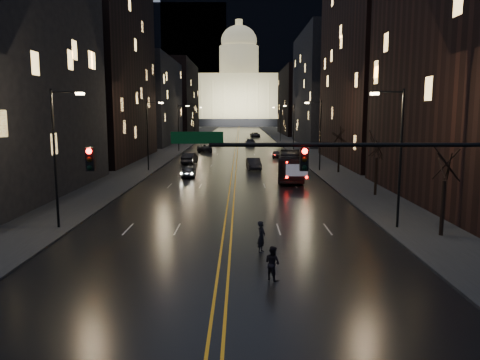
{
  "coord_description": "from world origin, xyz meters",
  "views": [
    {
      "loc": [
        0.81,
        -19.6,
        7.56
      ],
      "look_at": [
        0.79,
        10.98,
        3.11
      ],
      "focal_mm": 35.0,
      "sensor_mm": 36.0,
      "label": 1
    }
  ],
  "objects_px": {
    "oncoming_car_b": "(190,158)",
    "bus": "(290,166)",
    "receding_car_a": "(254,164)",
    "pedestrian_a": "(261,237)",
    "oncoming_car_a": "(189,171)",
    "traffic_signal": "(361,171)",
    "pedestrian_b": "(272,263)"
  },
  "relations": [
    {
      "from": "pedestrian_b",
      "to": "receding_car_a",
      "type": "bearing_deg",
      "value": -43.02
    },
    {
      "from": "bus",
      "to": "pedestrian_a",
      "type": "bearing_deg",
      "value": -94.13
    },
    {
      "from": "oncoming_car_b",
      "to": "bus",
      "type": "bearing_deg",
      "value": 133.24
    },
    {
      "from": "oncoming_car_a",
      "to": "pedestrian_a",
      "type": "distance_m",
      "value": 30.5
    },
    {
      "from": "oncoming_car_a",
      "to": "receding_car_a",
      "type": "height_order",
      "value": "receding_car_a"
    },
    {
      "from": "pedestrian_a",
      "to": "pedestrian_b",
      "type": "distance_m",
      "value": 4.23
    },
    {
      "from": "pedestrian_b",
      "to": "oncoming_car_a",
      "type": "bearing_deg",
      "value": -30.05
    },
    {
      "from": "oncoming_car_a",
      "to": "bus",
      "type": "bearing_deg",
      "value": 166.69
    },
    {
      "from": "oncoming_car_b",
      "to": "pedestrian_b",
      "type": "distance_m",
      "value": 49.14
    },
    {
      "from": "traffic_signal",
      "to": "pedestrian_b",
      "type": "relative_size",
      "value": 10.9
    },
    {
      "from": "pedestrian_b",
      "to": "traffic_signal",
      "type": "bearing_deg",
      "value": -144.85
    },
    {
      "from": "traffic_signal",
      "to": "oncoming_car_a",
      "type": "xyz_separation_m",
      "value": [
        -11.16,
        34.64,
        -4.42
      ]
    },
    {
      "from": "oncoming_car_b",
      "to": "pedestrian_b",
      "type": "bearing_deg",
      "value": 104.99
    },
    {
      "from": "receding_car_a",
      "to": "pedestrian_a",
      "type": "xyz_separation_m",
      "value": [
        -0.62,
        -36.75,
        0.08
      ]
    },
    {
      "from": "pedestrian_a",
      "to": "traffic_signal",
      "type": "bearing_deg",
      "value": -118.47
    },
    {
      "from": "bus",
      "to": "oncoming_car_b",
      "type": "xyz_separation_m",
      "value": [
        -13.15,
        16.38,
        -0.75
      ]
    },
    {
      "from": "bus",
      "to": "oncoming_car_a",
      "type": "distance_m",
      "value": 11.91
    },
    {
      "from": "oncoming_car_a",
      "to": "oncoming_car_b",
      "type": "bearing_deg",
      "value": -88.43
    },
    {
      "from": "pedestrian_b",
      "to": "pedestrian_a",
      "type": "bearing_deg",
      "value": -38.3
    },
    {
      "from": "bus",
      "to": "pedestrian_a",
      "type": "distance_m",
      "value": 28.1
    },
    {
      "from": "traffic_signal",
      "to": "oncoming_car_a",
      "type": "relative_size",
      "value": 4.29
    },
    {
      "from": "traffic_signal",
      "to": "oncoming_car_a",
      "type": "distance_m",
      "value": 36.66
    },
    {
      "from": "receding_car_a",
      "to": "pedestrian_a",
      "type": "distance_m",
      "value": 36.76
    },
    {
      "from": "receding_car_a",
      "to": "pedestrian_b",
      "type": "xyz_separation_m",
      "value": [
        -0.3,
        -40.96,
        0.01
      ]
    },
    {
      "from": "receding_car_a",
      "to": "traffic_signal",
      "type": "bearing_deg",
      "value": -90.16
    },
    {
      "from": "bus",
      "to": "pedestrian_b",
      "type": "xyz_separation_m",
      "value": [
        -4.19,
        -31.94,
        -0.77
      ]
    },
    {
      "from": "pedestrian_a",
      "to": "pedestrian_b",
      "type": "bearing_deg",
      "value": -152.47
    },
    {
      "from": "receding_car_a",
      "to": "pedestrian_a",
      "type": "bearing_deg",
      "value": -95.69
    },
    {
      "from": "receding_car_a",
      "to": "bus",
      "type": "bearing_deg",
      "value": -71.41
    },
    {
      "from": "oncoming_car_a",
      "to": "receding_car_a",
      "type": "xyz_separation_m",
      "value": [
        7.83,
        7.12,
        0.1
      ]
    },
    {
      "from": "oncoming_car_b",
      "to": "pedestrian_a",
      "type": "distance_m",
      "value": 44.94
    },
    {
      "from": "oncoming_car_b",
      "to": "pedestrian_a",
      "type": "bearing_deg",
      "value": 105.57
    }
  ]
}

